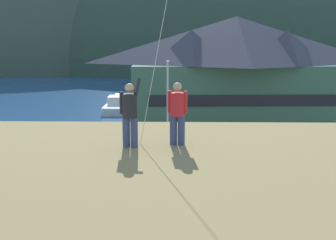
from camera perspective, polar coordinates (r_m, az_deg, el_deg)
name	(u,v)px	position (r m, az deg, el deg)	size (l,w,h in m)	color
ground_plane	(147,219)	(22.02, -3.09, -14.19)	(600.00, 600.00, 0.00)	#66604C
parking_lot_pad	(152,185)	(26.59, -2.29, -9.42)	(40.00, 20.00, 0.10)	gray
bay_water	(169,88)	(80.36, 0.08, 4.71)	(360.00, 84.00, 0.03)	navy
far_hill_east_peak	(36,68)	(145.42, -18.62, 7.17)	(99.86, 70.34, 85.32)	#42513D
far_hill_center_saddle	(204,70)	(130.45, 5.23, 7.28)	(120.83, 64.98, 75.90)	#334733
harbor_lodge	(235,70)	(42.86, 9.73, 7.17)	(23.27, 12.81, 12.00)	#38604C
storage_shed_waterside	(155,110)	(42.04, -1.87, 1.50)	(5.78, 5.15, 4.30)	#756B5B
wharf_dock	(145,106)	(56.07, -3.44, 2.06)	(3.20, 12.59, 0.70)	#70604C
moored_boat_wharfside	(120,104)	(55.62, -6.95, 2.31)	(2.51, 6.51, 2.16)	silver
moored_boat_outer_mooring	(169,103)	(56.58, 0.17, 2.55)	(2.74, 7.43, 2.16)	#23564C
moored_boat_inner_slip	(116,106)	(54.14, -7.54, 2.04)	(2.70, 8.33, 2.16)	silver
parked_car_corner_spot	(28,194)	(23.77, -19.63, -10.09)	(4.26, 2.16, 1.82)	#236633
parked_car_back_row_right	(155,161)	(28.13, -1.93, -6.04)	(4.28, 2.20, 1.82)	#B28923
parked_car_front_row_end	(232,160)	(28.72, 9.22, -5.81)	(4.30, 2.25, 1.82)	red
parked_car_mid_row_far	(111,197)	(22.22, -8.28, -11.05)	(4.26, 2.18, 1.82)	navy
parking_light_pole	(168,105)	(30.74, -0.05, 2.24)	(0.24, 0.78, 7.88)	#ADADB2
person_kite_flyer	(130,113)	(10.59, -5.57, 1.08)	(0.55, 0.64, 1.86)	#384770
person_companion	(177,112)	(10.77, 1.38, 1.22)	(0.55, 0.40, 1.74)	#384770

